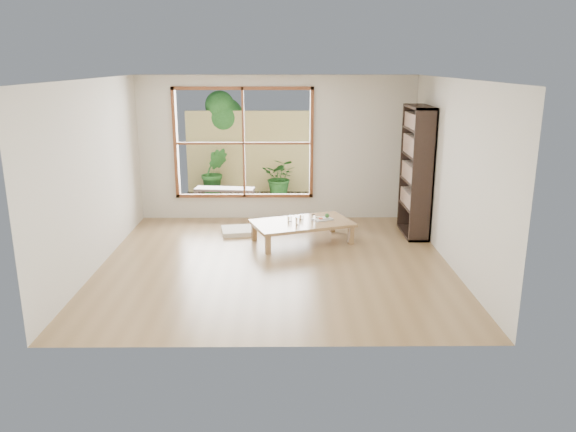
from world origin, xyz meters
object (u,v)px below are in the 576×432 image
(low_table, at_px, (302,224))
(garden_bench, at_px, (225,191))
(food_tray, at_px, (323,218))
(bookshelf, at_px, (416,172))

(low_table, relative_size, garden_bench, 1.46)
(food_tray, height_order, garden_bench, food_tray)
(bookshelf, distance_m, garden_bench, 3.89)
(bookshelf, bearing_deg, low_table, -167.01)
(low_table, bearing_deg, food_tray, 1.15)
(low_table, height_order, garden_bench, garden_bench)
(low_table, xyz_separation_m, bookshelf, (1.89, 0.44, 0.77))
(bookshelf, height_order, food_tray, bookshelf)
(bookshelf, height_order, garden_bench, bookshelf)
(bookshelf, distance_m, food_tray, 1.72)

